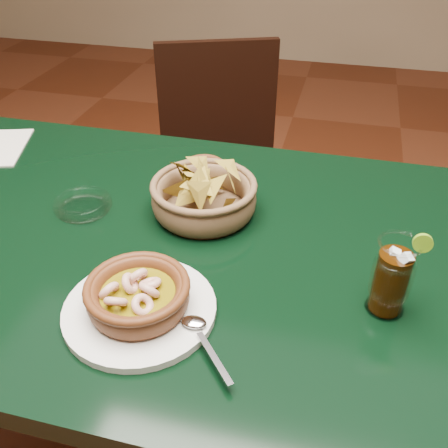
% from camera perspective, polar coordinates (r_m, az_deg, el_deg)
% --- Properties ---
extents(dining_table, '(1.20, 0.80, 0.75)m').
position_cam_1_polar(dining_table, '(1.00, -7.55, -5.62)').
color(dining_table, black).
rests_on(dining_table, ground).
extents(dining_chair, '(0.53, 0.53, 0.88)m').
position_cam_1_polar(dining_chair, '(1.66, -0.20, 5.84)').
color(dining_chair, black).
rests_on(dining_chair, ground).
extents(shrimp_plate, '(0.29, 0.23, 0.07)m').
position_cam_1_polar(shrimp_plate, '(0.77, -9.74, -8.37)').
color(shrimp_plate, silver).
rests_on(shrimp_plate, dining_table).
extents(chip_basket, '(0.24, 0.24, 0.15)m').
position_cam_1_polar(chip_basket, '(0.97, -2.33, 3.19)').
color(chip_basket, brown).
rests_on(chip_basket, dining_table).
extents(guacamole_ramekin, '(0.12, 0.12, 0.04)m').
position_cam_1_polar(guacamole_ramekin, '(1.09, -2.33, 6.17)').
color(guacamole_ramekin, '#49230F').
rests_on(guacamole_ramekin, dining_table).
extents(cola_drink, '(0.13, 0.13, 0.15)m').
position_cam_1_polar(cola_drink, '(0.78, 18.62, -5.81)').
color(cola_drink, white).
rests_on(cola_drink, dining_table).
extents(glass_ashtray, '(0.12, 0.12, 0.03)m').
position_cam_1_polar(glass_ashtray, '(1.02, -15.84, 2.12)').
color(glass_ashtray, white).
rests_on(glass_ashtray, dining_table).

